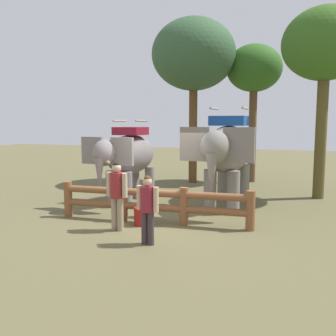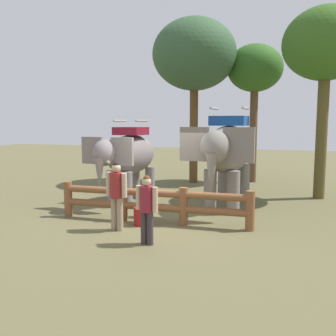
{
  "view_description": "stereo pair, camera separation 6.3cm",
  "coord_description": "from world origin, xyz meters",
  "px_view_note": "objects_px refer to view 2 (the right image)",
  "views": [
    {
      "loc": [
        3.74,
        -9.49,
        2.81
      ],
      "look_at": [
        0.0,
        1.36,
        1.4
      ],
      "focal_mm": 40.08,
      "sensor_mm": 36.0,
      "label": 1
    },
    {
      "loc": [
        3.8,
        -9.47,
        2.81
      ],
      "look_at": [
        0.0,
        1.36,
        1.4
      ],
      "focal_mm": 40.08,
      "sensor_mm": 36.0,
      "label": 2
    }
  ],
  "objects_px": {
    "log_fence": "(153,202)",
    "elephant_near_left": "(128,157)",
    "tourist_woman_in_black": "(147,205)",
    "tree_far_left": "(194,55)",
    "tree_back_center": "(326,46)",
    "feed_bucket": "(141,216)",
    "tree_far_right": "(255,71)",
    "tourist_man_in_blue": "(117,191)",
    "elephant_center": "(227,152)"
  },
  "relations": [
    {
      "from": "log_fence",
      "to": "elephant_near_left",
      "type": "bearing_deg",
      "value": 129.12
    },
    {
      "from": "tourist_woman_in_black",
      "to": "tree_far_left",
      "type": "relative_size",
      "value": 0.22
    },
    {
      "from": "tree_back_center",
      "to": "feed_bucket",
      "type": "bearing_deg",
      "value": -130.65
    },
    {
      "from": "elephant_near_left",
      "to": "tree_far_right",
      "type": "bearing_deg",
      "value": 59.77
    },
    {
      "from": "elephant_near_left",
      "to": "tourist_woman_in_black",
      "type": "relative_size",
      "value": 2.11
    },
    {
      "from": "feed_bucket",
      "to": "tourist_man_in_blue",
      "type": "bearing_deg",
      "value": -122.4
    },
    {
      "from": "elephant_near_left",
      "to": "tourist_man_in_blue",
      "type": "bearing_deg",
      "value": -69.54
    },
    {
      "from": "log_fence",
      "to": "elephant_center",
      "type": "xyz_separation_m",
      "value": [
        1.6,
        2.49,
        1.24
      ]
    },
    {
      "from": "tourist_woman_in_black",
      "to": "tree_back_center",
      "type": "height_order",
      "value": "tree_back_center"
    },
    {
      "from": "tourist_woman_in_black",
      "to": "tree_back_center",
      "type": "relative_size",
      "value": 0.23
    },
    {
      "from": "tree_far_left",
      "to": "feed_bucket",
      "type": "xyz_separation_m",
      "value": [
        0.63,
        -7.59,
        -5.55
      ]
    },
    {
      "from": "feed_bucket",
      "to": "elephant_near_left",
      "type": "bearing_deg",
      "value": 122.21
    },
    {
      "from": "tree_far_right",
      "to": "feed_bucket",
      "type": "distance_m",
      "value": 10.13
    },
    {
      "from": "elephant_near_left",
      "to": "elephant_center",
      "type": "bearing_deg",
      "value": 4.37
    },
    {
      "from": "tree_far_right",
      "to": "tourist_woman_in_black",
      "type": "bearing_deg",
      "value": -96.69
    },
    {
      "from": "log_fence",
      "to": "tree_back_center",
      "type": "height_order",
      "value": "tree_back_center"
    },
    {
      "from": "tree_far_left",
      "to": "elephant_near_left",
      "type": "bearing_deg",
      "value": -100.96
    },
    {
      "from": "elephant_near_left",
      "to": "tree_far_left",
      "type": "bearing_deg",
      "value": 79.04
    },
    {
      "from": "log_fence",
      "to": "elephant_near_left",
      "type": "height_order",
      "value": "elephant_near_left"
    },
    {
      "from": "tourist_man_in_blue",
      "to": "tree_back_center",
      "type": "xyz_separation_m",
      "value": [
        5.17,
        6.19,
        4.43
      ]
    },
    {
      "from": "elephant_center",
      "to": "tourist_man_in_blue",
      "type": "xyz_separation_m",
      "value": [
        -2.22,
        -3.46,
        -0.81
      ]
    },
    {
      "from": "tourist_woman_in_black",
      "to": "tree_back_center",
      "type": "xyz_separation_m",
      "value": [
        3.99,
        6.99,
        4.54
      ]
    },
    {
      "from": "elephant_near_left",
      "to": "tourist_woman_in_black",
      "type": "xyz_separation_m",
      "value": [
        2.37,
        -4.0,
        -0.69
      ]
    },
    {
      "from": "elephant_center",
      "to": "tree_far_right",
      "type": "xyz_separation_m",
      "value": [
        0.15,
        5.85,
        3.29
      ]
    },
    {
      "from": "tree_far_left",
      "to": "tree_far_right",
      "type": "height_order",
      "value": "tree_far_left"
    },
    {
      "from": "tourist_woman_in_black",
      "to": "tree_far_right",
      "type": "xyz_separation_m",
      "value": [
        1.19,
        10.11,
        4.21
      ]
    },
    {
      "from": "log_fence",
      "to": "tree_far_left",
      "type": "bearing_deg",
      "value": 96.54
    },
    {
      "from": "elephant_center",
      "to": "tree_back_center",
      "type": "bearing_deg",
      "value": 42.72
    },
    {
      "from": "feed_bucket",
      "to": "log_fence",
      "type": "bearing_deg",
      "value": 58.16
    },
    {
      "from": "elephant_near_left",
      "to": "tourist_woman_in_black",
      "type": "height_order",
      "value": "elephant_near_left"
    },
    {
      "from": "tourist_woman_in_black",
      "to": "elephant_center",
      "type": "bearing_deg",
      "value": 76.31
    },
    {
      "from": "tourist_man_in_blue",
      "to": "tree_far_left",
      "type": "distance_m",
      "value": 9.52
    },
    {
      "from": "elephant_near_left",
      "to": "tree_far_right",
      "type": "height_order",
      "value": "tree_far_right"
    },
    {
      "from": "log_fence",
      "to": "tree_back_center",
      "type": "relative_size",
      "value": 0.81
    },
    {
      "from": "log_fence",
      "to": "tree_back_center",
      "type": "xyz_separation_m",
      "value": [
        4.55,
        5.21,
        4.87
      ]
    },
    {
      "from": "tourist_woman_in_black",
      "to": "tree_far_left",
      "type": "bearing_deg",
      "value": 98.78
    },
    {
      "from": "elephant_near_left",
      "to": "tree_far_left",
      "type": "relative_size",
      "value": 0.46
    },
    {
      "from": "tourist_man_in_blue",
      "to": "tree_far_left",
      "type": "height_order",
      "value": "tree_far_left"
    },
    {
      "from": "tree_far_right",
      "to": "tree_far_left",
      "type": "bearing_deg",
      "value": -157.6
    },
    {
      "from": "tourist_man_in_blue",
      "to": "feed_bucket",
      "type": "xyz_separation_m",
      "value": [
        0.41,
        0.65,
        -0.79
      ]
    },
    {
      "from": "tree_back_center",
      "to": "tourist_man_in_blue",
      "type": "bearing_deg",
      "value": -129.87
    },
    {
      "from": "log_fence",
      "to": "tourist_woman_in_black",
      "type": "relative_size",
      "value": 3.46
    },
    {
      "from": "log_fence",
      "to": "tourist_woman_in_black",
      "type": "height_order",
      "value": "tourist_woman_in_black"
    },
    {
      "from": "tree_far_left",
      "to": "feed_bucket",
      "type": "distance_m",
      "value": 9.43
    },
    {
      "from": "tree_far_left",
      "to": "tree_back_center",
      "type": "distance_m",
      "value": 5.77
    },
    {
      "from": "tourist_man_in_blue",
      "to": "feed_bucket",
      "type": "height_order",
      "value": "tourist_man_in_blue"
    },
    {
      "from": "log_fence",
      "to": "tree_far_right",
      "type": "bearing_deg",
      "value": 78.14
    },
    {
      "from": "elephant_center",
      "to": "tourist_man_in_blue",
      "type": "relative_size",
      "value": 2.13
    },
    {
      "from": "tree_far_left",
      "to": "tree_far_right",
      "type": "distance_m",
      "value": 2.87
    },
    {
      "from": "elephant_near_left",
      "to": "tree_back_center",
      "type": "bearing_deg",
      "value": 25.14
    }
  ]
}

